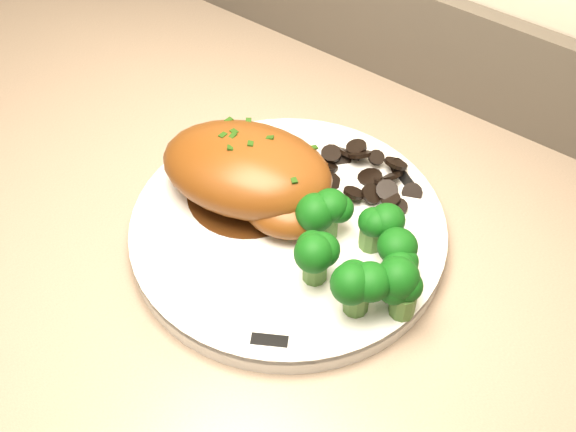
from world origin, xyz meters
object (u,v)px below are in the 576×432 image
Objects in this scene: counter at (133,363)px; broccoli_florets at (362,255)px; plate at (288,230)px; chicken_breast at (251,174)px.

broccoli_florets is at bearing 5.05° from counter.
broccoli_florets reaches higher than plate.
chicken_breast is at bearing 13.01° from counter.
broccoli_florets is (0.13, -0.02, -0.00)m from chicken_breast.
plate is 0.10m from broccoli_florets.
chicken_breast reaches higher than plate.
counter is 0.54m from chicken_breast.
plate is at bearing 172.16° from broccoli_florets.
counter is at bearing 177.31° from chicken_breast.
counter reaches higher than broccoli_florets.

